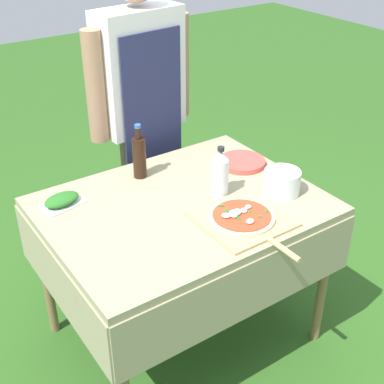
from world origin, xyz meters
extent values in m
plane|color=#2D5B1E|center=(0.00, 0.00, 0.00)|extent=(12.00, 12.00, 0.00)
cube|color=gray|center=(0.00, 0.00, 0.77)|extent=(1.20, 0.92, 0.04)
cube|color=gray|center=(0.00, -0.47, 0.62)|extent=(1.20, 0.01, 0.28)
cube|color=gray|center=(0.00, 0.47, 0.62)|extent=(1.20, 0.01, 0.28)
cube|color=gray|center=(-0.60, 0.00, 0.62)|extent=(0.01, 0.92, 0.28)
cube|color=gray|center=(0.60, 0.00, 0.62)|extent=(0.01, 0.92, 0.28)
cylinder|color=olive|center=(-0.54, -0.40, 0.38)|extent=(0.04, 0.04, 0.76)
cylinder|color=olive|center=(0.54, -0.40, 0.38)|extent=(0.04, 0.04, 0.76)
cylinder|color=olive|center=(-0.54, 0.40, 0.38)|extent=(0.04, 0.04, 0.76)
cylinder|color=olive|center=(0.54, 0.40, 0.38)|extent=(0.04, 0.04, 0.76)
cylinder|color=#70604C|center=(0.29, 0.72, 0.42)|extent=(0.12, 0.12, 0.85)
cylinder|color=#70604C|center=(0.12, 0.70, 0.42)|extent=(0.12, 0.12, 0.85)
cube|color=silver|center=(0.21, 0.71, 1.17)|extent=(0.48, 0.24, 0.64)
cube|color=navy|center=(0.22, 0.60, 0.93)|extent=(0.37, 0.05, 0.92)
cylinder|color=#A37A5B|center=(0.48, 0.73, 1.14)|extent=(0.10, 0.10, 0.57)
cylinder|color=#A37A5B|center=(-0.06, 0.68, 1.14)|extent=(0.10, 0.10, 0.57)
cube|color=tan|center=(0.13, -0.25, 0.80)|extent=(0.36, 0.36, 0.01)
cylinder|color=tan|center=(0.13, -0.51, 0.80)|extent=(0.03, 0.17, 0.02)
cylinder|color=beige|center=(0.13, -0.25, 0.81)|extent=(0.28, 0.28, 0.01)
cylinder|color=#D14223|center=(0.13, -0.25, 0.82)|extent=(0.25, 0.25, 0.00)
ellipsoid|color=white|center=(0.18, -0.23, 0.83)|extent=(0.03, 0.03, 0.01)
ellipsoid|color=white|center=(0.11, -0.24, 0.83)|extent=(0.06, 0.06, 0.02)
ellipsoid|color=white|center=(0.06, -0.23, 0.83)|extent=(0.05, 0.05, 0.02)
ellipsoid|color=white|center=(0.13, -0.23, 0.83)|extent=(0.03, 0.03, 0.01)
ellipsoid|color=white|center=(0.15, -0.24, 0.83)|extent=(0.05, 0.05, 0.01)
ellipsoid|color=white|center=(0.09, -0.24, 0.83)|extent=(0.05, 0.05, 0.01)
ellipsoid|color=white|center=(0.11, -0.24, 0.83)|extent=(0.06, 0.06, 0.02)
ellipsoid|color=white|center=(0.12, -0.32, 0.83)|extent=(0.04, 0.04, 0.01)
ellipsoid|color=#286B23|center=(0.09, -0.20, 0.82)|extent=(0.03, 0.04, 0.00)
ellipsoid|color=#286B23|center=(0.10, -0.26, 0.82)|extent=(0.03, 0.04, 0.00)
ellipsoid|color=#286B23|center=(0.10, -0.15, 0.82)|extent=(0.04, 0.03, 0.00)
ellipsoid|color=#286B23|center=(0.17, -0.26, 0.82)|extent=(0.03, 0.03, 0.00)
ellipsoid|color=#286B23|center=(0.18, -0.31, 0.82)|extent=(0.02, 0.03, 0.00)
ellipsoid|color=#286B23|center=(0.23, -0.30, 0.82)|extent=(0.03, 0.03, 0.00)
cylinder|color=black|center=(-0.03, 0.32, 0.89)|extent=(0.06, 0.06, 0.20)
cylinder|color=black|center=(-0.03, 0.32, 1.02)|extent=(0.03, 0.03, 0.06)
cylinder|color=#335BB2|center=(-0.03, 0.32, 1.05)|extent=(0.03, 0.03, 0.02)
cylinder|color=silver|center=(0.19, -0.03, 0.88)|extent=(0.08, 0.08, 0.17)
cone|color=silver|center=(0.19, -0.03, 0.99)|extent=(0.08, 0.08, 0.05)
cylinder|color=#232326|center=(0.19, -0.03, 1.02)|extent=(0.03, 0.03, 0.02)
cube|color=silver|center=(-0.44, 0.29, 0.80)|extent=(0.21, 0.15, 0.01)
ellipsoid|color=#286B23|center=(-0.44, 0.29, 0.82)|extent=(0.18, 0.13, 0.04)
cylinder|color=silver|center=(0.42, -0.18, 0.85)|extent=(0.17, 0.17, 0.11)
cylinder|color=#DB4C42|center=(0.45, 0.14, 0.79)|extent=(0.24, 0.24, 0.00)
cylinder|color=#DB4C42|center=(0.45, 0.14, 0.80)|extent=(0.24, 0.24, 0.00)
cylinder|color=#DB4C42|center=(0.45, 0.14, 0.80)|extent=(0.23, 0.23, 0.00)
cylinder|color=#DB4C42|center=(0.45, 0.14, 0.81)|extent=(0.23, 0.23, 0.00)
cylinder|color=#DB4C42|center=(0.45, 0.14, 0.81)|extent=(0.23, 0.23, 0.00)
camera|label=1|loc=(-1.10, -1.68, 2.04)|focal=50.00mm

